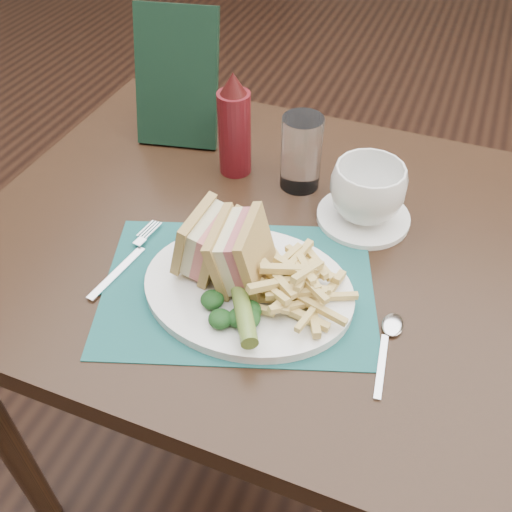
{
  "coord_description": "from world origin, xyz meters",
  "views": [
    {
      "loc": [
        0.25,
        -1.14,
        1.35
      ],
      "look_at": [
        0.04,
        -0.61,
        0.8
      ],
      "focal_mm": 40.0,
      "sensor_mm": 36.0,
      "label": 1
    }
  ],
  "objects_px": {
    "plate": "(248,289)",
    "saucer": "(363,217)",
    "coffee_cup": "(367,192)",
    "placemat": "(239,287)",
    "ketchup_bottle": "(234,124)",
    "check_presenter": "(177,78)",
    "drinking_glass": "(301,153)",
    "sandwich_half_b": "(226,249)",
    "table_main": "(258,366)",
    "sandwich_half_a": "(194,236)"
  },
  "relations": [
    {
      "from": "table_main",
      "to": "coffee_cup",
      "type": "height_order",
      "value": "coffee_cup"
    },
    {
      "from": "coffee_cup",
      "to": "sandwich_half_a",
      "type": "bearing_deg",
      "value": -134.87
    },
    {
      "from": "saucer",
      "to": "check_presenter",
      "type": "relative_size",
      "value": 0.61
    },
    {
      "from": "coffee_cup",
      "to": "placemat",
      "type": "bearing_deg",
      "value": -121.09
    },
    {
      "from": "placemat",
      "to": "sandwich_half_b",
      "type": "relative_size",
      "value": 3.8
    },
    {
      "from": "plate",
      "to": "check_presenter",
      "type": "relative_size",
      "value": 1.22
    },
    {
      "from": "check_presenter",
      "to": "sandwich_half_b",
      "type": "bearing_deg",
      "value": -65.88
    },
    {
      "from": "coffee_cup",
      "to": "check_presenter",
      "type": "xyz_separation_m",
      "value": [
        -0.39,
        0.12,
        0.06
      ]
    },
    {
      "from": "drinking_glass",
      "to": "placemat",
      "type": "bearing_deg",
      "value": -90.65
    },
    {
      "from": "coffee_cup",
      "to": "drinking_glass",
      "type": "bearing_deg",
      "value": 157.48
    },
    {
      "from": "placemat",
      "to": "plate",
      "type": "relative_size",
      "value": 1.28
    },
    {
      "from": "sandwich_half_b",
      "to": "saucer",
      "type": "bearing_deg",
      "value": 48.54
    },
    {
      "from": "sandwich_half_a",
      "to": "check_presenter",
      "type": "xyz_separation_m",
      "value": [
        -0.19,
        0.32,
        0.05
      ]
    },
    {
      "from": "sandwich_half_a",
      "to": "drinking_glass",
      "type": "relative_size",
      "value": 0.73
    },
    {
      "from": "plate",
      "to": "drinking_glass",
      "type": "relative_size",
      "value": 2.31
    },
    {
      "from": "plate",
      "to": "coffee_cup",
      "type": "xyz_separation_m",
      "value": [
        0.11,
        0.22,
        0.05
      ]
    },
    {
      "from": "table_main",
      "to": "sandwich_half_b",
      "type": "bearing_deg",
      "value": -89.0
    },
    {
      "from": "placemat",
      "to": "ketchup_bottle",
      "type": "height_order",
      "value": "ketchup_bottle"
    },
    {
      "from": "table_main",
      "to": "plate",
      "type": "xyz_separation_m",
      "value": [
        0.04,
        -0.14,
        0.38
      ]
    },
    {
      "from": "table_main",
      "to": "drinking_glass",
      "type": "relative_size",
      "value": 6.92
    },
    {
      "from": "plate",
      "to": "coffee_cup",
      "type": "bearing_deg",
      "value": 60.9
    },
    {
      "from": "table_main",
      "to": "ketchup_bottle",
      "type": "bearing_deg",
      "value": 125.95
    },
    {
      "from": "sandwich_half_b",
      "to": "ketchup_bottle",
      "type": "xyz_separation_m",
      "value": [
        -0.1,
        0.26,
        0.02
      ]
    },
    {
      "from": "saucer",
      "to": "ketchup_bottle",
      "type": "xyz_separation_m",
      "value": [
        -0.25,
        0.05,
        0.09
      ]
    },
    {
      "from": "saucer",
      "to": "placemat",
      "type": "bearing_deg",
      "value": -121.09
    },
    {
      "from": "table_main",
      "to": "sandwich_half_b",
      "type": "relative_size",
      "value": 8.88
    },
    {
      "from": "placemat",
      "to": "ketchup_bottle",
      "type": "relative_size",
      "value": 2.07
    },
    {
      "from": "table_main",
      "to": "sandwich_half_a",
      "type": "relative_size",
      "value": 9.53
    },
    {
      "from": "placemat",
      "to": "saucer",
      "type": "distance_m",
      "value": 0.25
    },
    {
      "from": "saucer",
      "to": "coffee_cup",
      "type": "height_order",
      "value": "coffee_cup"
    },
    {
      "from": "sandwich_half_a",
      "to": "check_presenter",
      "type": "distance_m",
      "value": 0.37
    },
    {
      "from": "table_main",
      "to": "check_presenter",
      "type": "bearing_deg",
      "value": 139.8
    },
    {
      "from": "drinking_glass",
      "to": "sandwich_half_a",
      "type": "bearing_deg",
      "value": -106.41
    },
    {
      "from": "placemat",
      "to": "plate",
      "type": "bearing_deg",
      "value": -16.39
    },
    {
      "from": "sandwich_half_a",
      "to": "drinking_glass",
      "type": "bearing_deg",
      "value": 75.13
    },
    {
      "from": "check_presenter",
      "to": "saucer",
      "type": "bearing_deg",
      "value": -28.92
    },
    {
      "from": "table_main",
      "to": "ketchup_bottle",
      "type": "relative_size",
      "value": 4.84
    },
    {
      "from": "drinking_glass",
      "to": "ketchup_bottle",
      "type": "relative_size",
      "value": 0.7
    },
    {
      "from": "saucer",
      "to": "drinking_glass",
      "type": "distance_m",
      "value": 0.15
    },
    {
      "from": "placemat",
      "to": "sandwich_half_b",
      "type": "bearing_deg",
      "value": 171.1
    },
    {
      "from": "check_presenter",
      "to": "table_main",
      "type": "bearing_deg",
      "value": -52.05
    },
    {
      "from": "table_main",
      "to": "sandwich_half_b",
      "type": "height_order",
      "value": "sandwich_half_b"
    },
    {
      "from": "table_main",
      "to": "plate",
      "type": "bearing_deg",
      "value": -74.81
    },
    {
      "from": "placemat",
      "to": "check_presenter",
      "type": "xyz_separation_m",
      "value": [
        -0.26,
        0.33,
        0.12
      ]
    },
    {
      "from": "coffee_cup",
      "to": "ketchup_bottle",
      "type": "xyz_separation_m",
      "value": [
        -0.25,
        0.05,
        0.04
      ]
    },
    {
      "from": "plate",
      "to": "saucer",
      "type": "distance_m",
      "value": 0.25
    },
    {
      "from": "sandwich_half_b",
      "to": "placemat",
      "type": "bearing_deg",
      "value": -15.5
    },
    {
      "from": "placemat",
      "to": "drinking_glass",
      "type": "bearing_deg",
      "value": 89.35
    },
    {
      "from": "check_presenter",
      "to": "drinking_glass",
      "type": "bearing_deg",
      "value": -26.16
    },
    {
      "from": "placemat",
      "to": "drinking_glass",
      "type": "distance_m",
      "value": 0.27
    }
  ]
}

